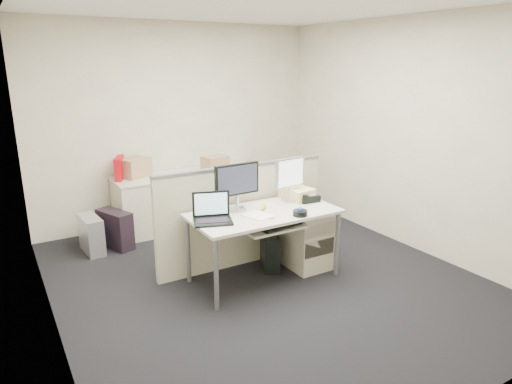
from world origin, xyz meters
TOP-DOWN VIEW (x-y plane):
  - floor at (0.00, 0.00)m, footprint 4.00×4.50m
  - ceiling at (0.00, 0.00)m, footprint 4.00×4.50m
  - wall_back at (0.00, 2.25)m, footprint 4.00×0.02m
  - wall_front at (0.00, -2.25)m, footprint 4.00×0.02m
  - wall_left at (-2.00, 0.00)m, footprint 0.02×4.50m
  - wall_right at (2.00, 0.00)m, footprint 0.02×4.50m
  - desk at (0.00, 0.00)m, footprint 1.50×0.75m
  - keyboard_tray at (0.00, -0.18)m, footprint 0.62×0.32m
  - drawer_pedestal at (0.55, 0.05)m, footprint 0.40×0.55m
  - cubicle_partition at (0.00, 0.45)m, footprint 2.00×0.06m
  - back_counter at (0.00, 1.93)m, footprint 2.00×0.60m
  - monitor_main at (-0.21, 0.18)m, footprint 0.49×0.21m
  - monitor_small at (0.43, 0.18)m, footprint 0.40×0.24m
  - laptop at (-0.58, -0.02)m, footprint 0.42×0.37m
  - trackball at (0.24, -0.28)m, footprint 0.15×0.15m
  - desk_phone at (0.60, 0.07)m, footprint 0.23×0.19m
  - paper_stack at (-0.12, -0.08)m, footprint 0.29×0.32m
  - sticky_pad at (-0.05, -0.18)m, footprint 0.10×0.10m
  - travel_mug at (-0.35, 0.22)m, footprint 0.09×0.09m
  - banana at (0.06, 0.10)m, footprint 0.15×0.16m
  - cellphone at (-0.15, 0.20)m, footprint 0.09×0.13m
  - manila_folders at (0.55, 0.20)m, footprint 0.30×0.37m
  - keyboard at (0.05, -0.22)m, footprint 0.47×0.22m
  - pc_tower_desk at (0.20, 0.20)m, footprint 0.33×0.45m
  - pc_tower_spare_dark at (-1.11, 1.63)m, footprint 0.36×0.53m
  - pc_tower_spare_silver at (-1.39, 1.63)m, footprint 0.22×0.48m
  - cardboard_box_left at (-0.70, 2.05)m, footprint 0.44×0.40m
  - cardboard_box_right at (0.33, 1.81)m, footprint 0.36×0.30m
  - red_binder at (-0.90, 2.03)m, footprint 0.20×0.33m

SIDE VIEW (x-z plane):
  - floor at x=0.00m, z-range -0.01..0.00m
  - pc_tower_desk at x=0.20m, z-range 0.00..0.39m
  - pc_tower_spare_silver at x=-1.39m, z-range 0.00..0.44m
  - pc_tower_spare_dark at x=-1.11m, z-range 0.00..0.46m
  - drawer_pedestal at x=0.55m, z-range 0.00..0.65m
  - back_counter at x=0.00m, z-range 0.00..0.72m
  - cubicle_partition at x=0.00m, z-range 0.00..1.10m
  - keyboard_tray at x=0.00m, z-range 0.61..0.63m
  - keyboard at x=0.05m, z-range 0.63..0.66m
  - desk at x=0.00m, z-range 0.30..1.03m
  - sticky_pad at x=-0.05m, z-range 0.73..0.74m
  - paper_stack at x=-0.12m, z-range 0.73..0.74m
  - cellphone at x=-0.15m, z-range 0.73..0.74m
  - banana at x=0.06m, z-range 0.73..0.77m
  - trackball at x=0.24m, z-range 0.73..0.78m
  - desk_phone at x=0.60m, z-range 0.73..0.80m
  - manila_folders at x=0.55m, z-range 0.73..0.85m
  - travel_mug at x=-0.35m, z-range 0.73..0.89m
  - cardboard_box_right at x=0.33m, z-range 0.72..0.95m
  - cardboard_box_left at x=-0.70m, z-range 0.72..0.99m
  - laptop at x=-0.58m, z-range 0.73..1.00m
  - red_binder at x=-0.90m, z-range 0.72..1.03m
  - monitor_small at x=0.43m, z-range 0.73..1.20m
  - monitor_main at x=-0.21m, z-range 0.73..1.22m
  - wall_back at x=0.00m, z-range 0.00..2.70m
  - wall_front at x=0.00m, z-range 0.00..2.70m
  - wall_left at x=-2.00m, z-range 0.00..2.70m
  - wall_right at x=2.00m, z-range 0.00..2.70m
  - ceiling at x=0.00m, z-range 2.70..2.71m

